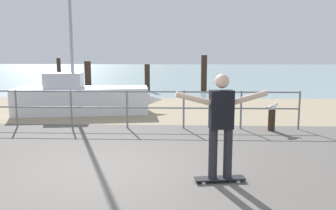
{
  "coord_description": "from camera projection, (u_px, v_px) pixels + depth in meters",
  "views": [
    {
      "loc": [
        1.24,
        -5.58,
        2.04
      ],
      "look_at": [
        0.92,
        2.0,
        0.9
      ],
      "focal_mm": 36.68,
      "sensor_mm": 36.0,
      "label": 1
    }
  ],
  "objects": [
    {
      "name": "groyne_post_1",
      "position": [
        88.0,
        77.0,
        18.14
      ],
      "size": [
        0.34,
        0.34,
        1.64
      ],
      "primitive_type": "cylinder",
      "color": "#332319",
      "rests_on": "ground"
    },
    {
      "name": "groyne_post_3",
      "position": [
        204.0,
        74.0,
        18.26
      ],
      "size": [
        0.31,
        0.31,
        1.96
      ],
      "primitive_type": "cylinder",
      "color": "#332319",
      "rests_on": "ground"
    },
    {
      "name": "railing_fence",
      "position": [
        99.0,
        103.0,
        9.37
      ],
      "size": [
        10.86,
        0.05,
        1.05
      ],
      "color": "slate",
      "rests_on": "ground"
    },
    {
      "name": "sailboat",
      "position": [
        87.0,
        98.0,
        11.7
      ],
      "size": [
        5.06,
        2.03,
        5.74
      ],
      "color": "silver",
      "rests_on": "ground"
    },
    {
      "name": "sea_surface",
      "position": [
        172.0,
        71.0,
        40.45
      ],
      "size": [
        72.0,
        50.0,
        0.04
      ],
      "primitive_type": "cube",
      "color": "#849EA3",
      "rests_on": "ground"
    },
    {
      "name": "ground_plane",
      "position": [
        95.0,
        198.0,
        4.88
      ],
      "size": [
        24.0,
        10.0,
        0.04
      ],
      "primitive_type": "cube",
      "color": "#605B56",
      "rests_on": "ground"
    },
    {
      "name": "seagull",
      "position": [
        273.0,
        107.0,
        9.0
      ],
      "size": [
        0.38,
        0.38,
        0.18
      ],
      "color": "white",
      "rests_on": "bollard_short"
    },
    {
      "name": "groyne_post_2",
      "position": [
        147.0,
        78.0,
        18.79
      ],
      "size": [
        0.29,
        0.29,
        1.47
      ],
      "primitive_type": "cylinder",
      "color": "#332319",
      "rests_on": "ground"
    },
    {
      "name": "beach_strip",
      "position": [
        149.0,
        109.0,
        12.79
      ],
      "size": [
        24.0,
        6.0,
        0.04
      ],
      "primitive_type": "cube",
      "color": "tan",
      "rests_on": "ground"
    },
    {
      "name": "groyne_post_0",
      "position": [
        59.0,
        72.0,
        22.43
      ],
      "size": [
        0.25,
        0.25,
        1.75
      ],
      "primitive_type": "cylinder",
      "color": "#332319",
      "rests_on": "ground"
    },
    {
      "name": "bollard_short",
      "position": [
        272.0,
        121.0,
        9.04
      ],
      "size": [
        0.18,
        0.18,
        0.58
      ],
      "primitive_type": "cylinder",
      "color": "#332319",
      "rests_on": "ground"
    },
    {
      "name": "skateboard",
      "position": [
        220.0,
        179.0,
        5.46
      ],
      "size": [
        0.82,
        0.32,
        0.08
      ],
      "color": "black",
      "rests_on": "ground"
    },
    {
      "name": "skateboarder",
      "position": [
        221.0,
        120.0,
        5.32
      ],
      "size": [
        1.44,
        0.31,
        1.65
      ],
      "color": "#26262B",
      "rests_on": "skateboard"
    }
  ]
}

